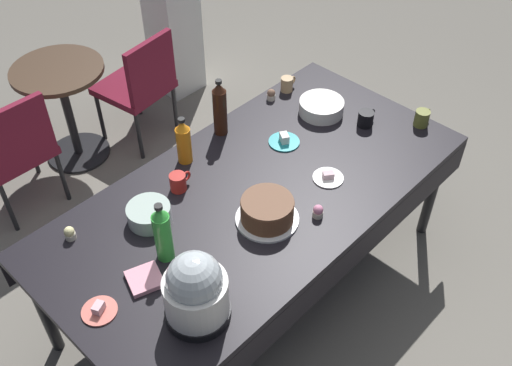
{
  "coord_description": "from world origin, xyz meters",
  "views": [
    {
      "loc": [
        -1.5,
        -1.43,
        2.76
      ],
      "look_at": [
        0.0,
        0.0,
        0.8
      ],
      "focal_mm": 41.1,
      "sensor_mm": 36.0,
      "label": 1
    }
  ],
  "objects_px": {
    "coffee_mug_tan": "(287,84)",
    "coffee_mug_black": "(366,118)",
    "frosted_layer_cake": "(267,211)",
    "coffee_mug_olive": "(422,118)",
    "dessert_plate_white": "(328,177)",
    "coffee_mug_red": "(178,182)",
    "water_cooler": "(172,21)",
    "maroon_chair_right": "(140,83)",
    "cupcake_berry": "(271,95)",
    "slow_cooker": "(196,291)",
    "dessert_plate_coral": "(99,310)",
    "cupcake_vanilla": "(70,233)",
    "cupcake_lemon": "(318,211)",
    "glass_salad_bowl": "(149,214)",
    "potluck_table": "(256,199)",
    "ceramic_snack_bowl": "(321,107)",
    "soda_bottle_lime_soda": "(162,233)",
    "maroon_chair_left": "(14,148)",
    "soda_bottle_cola": "(220,109)",
    "soda_bottle_orange_juice": "(184,142)",
    "dessert_plate_teal": "(284,140)",
    "round_cafe_table": "(64,97)"
  },
  "relations": [
    {
      "from": "dessert_plate_teal",
      "to": "coffee_mug_black",
      "type": "xyz_separation_m",
      "value": [
        0.43,
        -0.22,
        0.03
      ]
    },
    {
      "from": "coffee_mug_olive",
      "to": "soda_bottle_orange_juice",
      "type": "bearing_deg",
      "value": 146.86
    },
    {
      "from": "ceramic_snack_bowl",
      "to": "cupcake_vanilla",
      "type": "bearing_deg",
      "value": 171.77
    },
    {
      "from": "frosted_layer_cake",
      "to": "coffee_mug_olive",
      "type": "bearing_deg",
      "value": -6.46
    },
    {
      "from": "ceramic_snack_bowl",
      "to": "coffee_mug_red",
      "type": "bearing_deg",
      "value": 173.52
    },
    {
      "from": "coffee_mug_black",
      "to": "dessert_plate_coral",
      "type": "bearing_deg",
      "value": 178.45
    },
    {
      "from": "soda_bottle_lime_soda",
      "to": "round_cafe_table",
      "type": "bearing_deg",
      "value": 73.06
    },
    {
      "from": "dessert_plate_coral",
      "to": "maroon_chair_right",
      "type": "xyz_separation_m",
      "value": [
        1.36,
        1.53,
        -0.27
      ]
    },
    {
      "from": "cupcake_vanilla",
      "to": "cupcake_lemon",
      "type": "bearing_deg",
      "value": -39.42
    },
    {
      "from": "coffee_mug_red",
      "to": "water_cooler",
      "type": "distance_m",
      "value": 2.04
    },
    {
      "from": "frosted_layer_cake",
      "to": "dessert_plate_coral",
      "type": "bearing_deg",
      "value": 170.25
    },
    {
      "from": "maroon_chair_left",
      "to": "maroon_chair_right",
      "type": "bearing_deg",
      "value": 0.05
    },
    {
      "from": "slow_cooker",
      "to": "soda_bottle_cola",
      "type": "relative_size",
      "value": 1.01
    },
    {
      "from": "dessert_plate_white",
      "to": "coffee_mug_tan",
      "type": "xyz_separation_m",
      "value": [
        0.44,
        0.66,
        0.03
      ]
    },
    {
      "from": "cupcake_vanilla",
      "to": "coffee_mug_olive",
      "type": "height_order",
      "value": "coffee_mug_olive"
    },
    {
      "from": "coffee_mug_tan",
      "to": "dessert_plate_white",
      "type": "bearing_deg",
      "value": -123.47
    },
    {
      "from": "maroon_chair_left",
      "to": "slow_cooker",
      "type": "bearing_deg",
      "value": -94.07
    },
    {
      "from": "cupcake_berry",
      "to": "water_cooler",
      "type": "bearing_deg",
      "value": 73.89
    },
    {
      "from": "ceramic_snack_bowl",
      "to": "water_cooler",
      "type": "relative_size",
      "value": 0.2
    },
    {
      "from": "cupcake_lemon",
      "to": "soda_bottle_cola",
      "type": "bearing_deg",
      "value": 80.9
    },
    {
      "from": "glass_salad_bowl",
      "to": "soda_bottle_cola",
      "type": "bearing_deg",
      "value": 19.08
    },
    {
      "from": "dessert_plate_coral",
      "to": "maroon_chair_left",
      "type": "height_order",
      "value": "maroon_chair_left"
    },
    {
      "from": "glass_salad_bowl",
      "to": "round_cafe_table",
      "type": "bearing_deg",
      "value": 73.75
    },
    {
      "from": "coffee_mug_black",
      "to": "maroon_chair_left",
      "type": "distance_m",
      "value": 2.09
    },
    {
      "from": "soda_bottle_lime_soda",
      "to": "water_cooler",
      "type": "bearing_deg",
      "value": 49.35
    },
    {
      "from": "dessert_plate_coral",
      "to": "slow_cooker",
      "type": "bearing_deg",
      "value": -48.09
    },
    {
      "from": "glass_salad_bowl",
      "to": "water_cooler",
      "type": "height_order",
      "value": "water_cooler"
    },
    {
      "from": "glass_salad_bowl",
      "to": "cupcake_lemon",
      "type": "relative_size",
      "value": 3.05
    },
    {
      "from": "water_cooler",
      "to": "maroon_chair_right",
      "type": "bearing_deg",
      "value": -149.32
    },
    {
      "from": "glass_salad_bowl",
      "to": "maroon_chair_left",
      "type": "xyz_separation_m",
      "value": [
        -0.06,
        1.28,
        -0.3
      ]
    },
    {
      "from": "coffee_mug_black",
      "to": "water_cooler",
      "type": "bearing_deg",
      "value": 83.56
    },
    {
      "from": "coffee_mug_red",
      "to": "coffee_mug_tan",
      "type": "distance_m",
      "value": 1.02
    },
    {
      "from": "slow_cooker",
      "to": "soda_bottle_lime_soda",
      "type": "distance_m",
      "value": 0.35
    },
    {
      "from": "coffee_mug_red",
      "to": "maroon_chair_right",
      "type": "bearing_deg",
      "value": 61.29
    },
    {
      "from": "potluck_table",
      "to": "coffee_mug_tan",
      "type": "distance_m",
      "value": 0.89
    },
    {
      "from": "ceramic_snack_bowl",
      "to": "cupcake_vanilla",
      "type": "xyz_separation_m",
      "value": [
        -1.52,
        0.22,
        -0.01
      ]
    },
    {
      "from": "maroon_chair_left",
      "to": "maroon_chair_right",
      "type": "relative_size",
      "value": 1.0
    },
    {
      "from": "coffee_mug_tan",
      "to": "coffee_mug_black",
      "type": "distance_m",
      "value": 0.54
    },
    {
      "from": "dessert_plate_white",
      "to": "maroon_chair_left",
      "type": "height_order",
      "value": "maroon_chair_left"
    },
    {
      "from": "potluck_table",
      "to": "cupcake_vanilla",
      "type": "height_order",
      "value": "cupcake_vanilla"
    },
    {
      "from": "water_cooler",
      "to": "coffee_mug_olive",
      "type": "bearing_deg",
      "value": -90.1
    },
    {
      "from": "dessert_plate_white",
      "to": "coffee_mug_olive",
      "type": "distance_m",
      "value": 0.71
    },
    {
      "from": "soda_bottle_orange_juice",
      "to": "dessert_plate_teal",
      "type": "bearing_deg",
      "value": -30.65
    },
    {
      "from": "slow_cooker",
      "to": "dessert_plate_coral",
      "type": "height_order",
      "value": "slow_cooker"
    },
    {
      "from": "dessert_plate_white",
      "to": "dessert_plate_teal",
      "type": "height_order",
      "value": "dessert_plate_teal"
    },
    {
      "from": "cupcake_berry",
      "to": "maroon_chair_right",
      "type": "bearing_deg",
      "value": 101.38
    },
    {
      "from": "soda_bottle_lime_soda",
      "to": "round_cafe_table",
      "type": "height_order",
      "value": "soda_bottle_lime_soda"
    },
    {
      "from": "frosted_layer_cake",
      "to": "glass_salad_bowl",
      "type": "distance_m",
      "value": 0.55
    },
    {
      "from": "soda_bottle_lime_soda",
      "to": "maroon_chair_left",
      "type": "xyz_separation_m",
      "value": [
        0.02,
        1.49,
        -0.41
      ]
    },
    {
      "from": "glass_salad_bowl",
      "to": "coffee_mug_black",
      "type": "bearing_deg",
      "value": -12.92
    }
  ]
}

